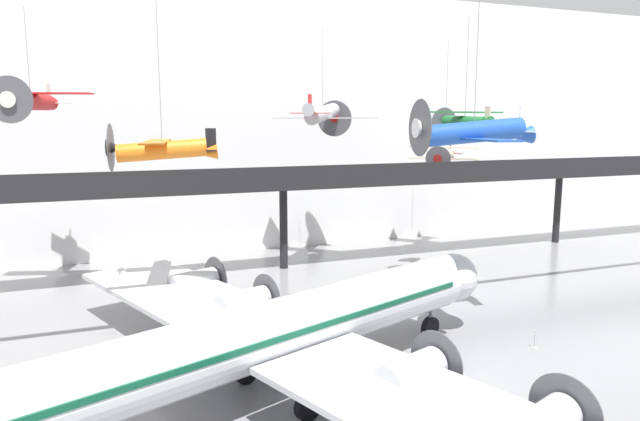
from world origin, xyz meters
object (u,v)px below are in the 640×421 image
at_px(suspended_plane_blue_trainer, 474,132).
at_px(suspended_plane_silver_racer, 323,114).
at_px(suspended_plane_green_biplane, 465,122).
at_px(suspended_plane_orange_highwing, 162,149).
at_px(suspended_plane_cream_biplane, 444,154).
at_px(airliner_silver_main, 267,336).
at_px(stanchion_barrier, 535,343).
at_px(suspended_plane_red_highwing, 31,101).

height_order(suspended_plane_blue_trainer, suspended_plane_silver_racer, suspended_plane_silver_racer).
bearing_deg(suspended_plane_green_biplane, suspended_plane_silver_racer, 37.40).
bearing_deg(suspended_plane_silver_racer, suspended_plane_orange_highwing, 165.98).
bearing_deg(suspended_plane_silver_racer, suspended_plane_cream_biplane, -44.69).
height_order(airliner_silver_main, suspended_plane_cream_biplane, suspended_plane_cream_biplane).
bearing_deg(suspended_plane_silver_racer, suspended_plane_blue_trainer, -131.81).
bearing_deg(stanchion_barrier, suspended_plane_blue_trainer, 112.54).
distance_m(suspended_plane_silver_racer, stanchion_barrier, 25.85).
relative_size(airliner_silver_main, stanchion_barrier, 32.71).
relative_size(suspended_plane_blue_trainer, suspended_plane_silver_racer, 1.06).
distance_m(suspended_plane_cream_biplane, suspended_plane_red_highwing, 36.03).
xyz_separation_m(suspended_plane_green_biplane, suspended_plane_silver_racer, (-8.03, 9.20, 0.64)).
distance_m(airliner_silver_main, suspended_plane_green_biplane, 25.49).
height_order(suspended_plane_orange_highwing, suspended_plane_silver_racer, suspended_plane_silver_racer).
distance_m(airliner_silver_main, stanchion_barrier, 16.18).
height_order(suspended_plane_red_highwing, suspended_plane_silver_racer, suspended_plane_red_highwing).
bearing_deg(suspended_plane_orange_highwing, suspended_plane_cream_biplane, -146.96).
bearing_deg(suspended_plane_green_biplane, airliner_silver_main, 120.90).
relative_size(suspended_plane_orange_highwing, suspended_plane_cream_biplane, 0.86).
bearing_deg(stanchion_barrier, suspended_plane_orange_highwing, 149.69).
xyz_separation_m(suspended_plane_cream_biplane, suspended_plane_red_highwing, (-35.67, -2.00, 4.62)).
xyz_separation_m(suspended_plane_blue_trainer, stanchion_barrier, (1.72, -4.14, -11.78)).
distance_m(suspended_plane_green_biplane, stanchion_barrier, 18.09).
bearing_deg(airliner_silver_main, suspended_plane_orange_highwing, 83.80).
bearing_deg(suspended_plane_cream_biplane, suspended_plane_blue_trainer, 17.83).
height_order(airliner_silver_main, suspended_plane_blue_trainer, suspended_plane_blue_trainer).
bearing_deg(suspended_plane_cream_biplane, airliner_silver_main, 0.84).
xyz_separation_m(airliner_silver_main, suspended_plane_blue_trainer, (14.18, 4.90, 8.86)).
bearing_deg(suspended_plane_red_highwing, stanchion_barrier, 69.30).
bearing_deg(suspended_plane_green_biplane, suspended_plane_cream_biplane, -30.04).
relative_size(suspended_plane_green_biplane, suspended_plane_red_highwing, 1.06).
distance_m(suspended_plane_orange_highwing, suspended_plane_red_highwing, 13.22).
xyz_separation_m(suspended_plane_green_biplane, suspended_plane_blue_trainer, (-5.29, -8.55, -0.61)).
bearing_deg(stanchion_barrier, airliner_silver_main, -177.25).
bearing_deg(airliner_silver_main, suspended_plane_silver_racer, 42.40).
relative_size(suspended_plane_blue_trainer, suspended_plane_red_highwing, 1.12).
height_order(airliner_silver_main, suspended_plane_orange_highwing, suspended_plane_orange_highwing).
relative_size(suspended_plane_silver_racer, stanchion_barrier, 8.51).
xyz_separation_m(suspended_plane_cream_biplane, stanchion_barrier, (-8.80, -23.25, -9.24)).
xyz_separation_m(suspended_plane_red_highwing, suspended_plane_silver_racer, (22.42, 0.63, -0.83)).
height_order(airliner_silver_main, stanchion_barrier, airliner_silver_main).
xyz_separation_m(suspended_plane_blue_trainer, suspended_plane_silver_racer, (-2.74, 17.74, 1.26)).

